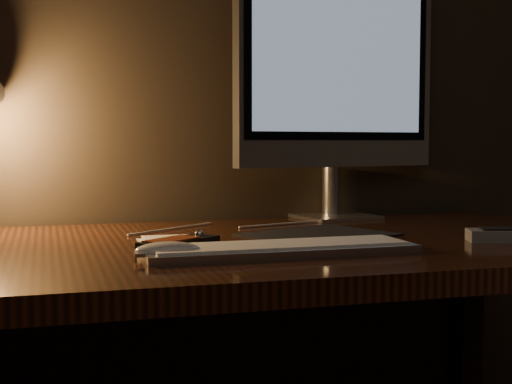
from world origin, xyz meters
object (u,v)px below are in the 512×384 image
object	(u,v)px
mouse	(168,253)
media_remote	(179,244)
desk	(208,303)
monitor	(338,79)
keyboard	(280,248)

from	to	relation	value
mouse	media_remote	size ratio (longest dim) A/B	0.66
mouse	media_remote	world-z (taller)	media_remote
desk	media_remote	world-z (taller)	media_remote
desk	monitor	bearing A→B (deg)	34.09
monitor	mouse	distance (m)	0.77
keyboard	media_remote	size ratio (longest dim) A/B	2.91
desk	monitor	distance (m)	0.66
desk	monitor	xyz separation A→B (m)	(0.38, 0.26, 0.47)
monitor	media_remote	bearing A→B (deg)	-150.37
desk	media_remote	bearing A→B (deg)	-121.11
desk	monitor	world-z (taller)	monitor
keyboard	mouse	bearing A→B (deg)	-178.44
desk	keyboard	bearing A→B (deg)	-71.42
keyboard	desk	bearing A→B (deg)	108.07
mouse	keyboard	bearing A→B (deg)	8.05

